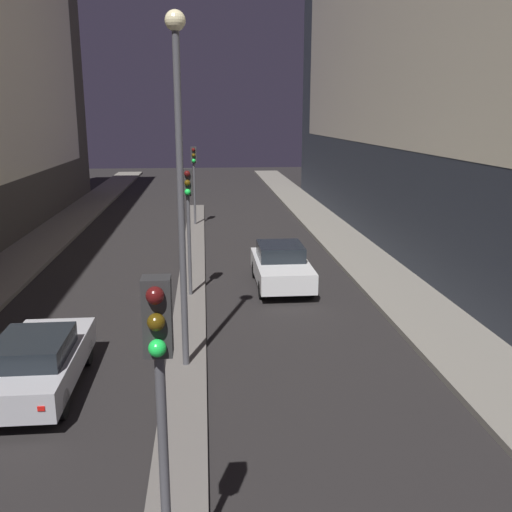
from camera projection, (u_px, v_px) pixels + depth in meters
median_strip at (192, 275)px, 22.31m from camera, size 1.01×35.14×0.12m
traffic_light_near at (160, 375)px, 6.44m from camera, size 0.32×0.42×4.34m
traffic_light_mid at (188, 203)px, 18.97m from camera, size 0.32×0.42×4.34m
traffic_light_far at (194, 168)px, 31.68m from camera, size 0.32×0.42×4.34m
street_lamp at (179, 151)px, 12.98m from camera, size 0.46×0.46×8.26m
car_left_lane at (38, 362)px, 12.92m from camera, size 1.78×4.31×1.42m
car_right_lane at (281, 266)px, 20.93m from camera, size 1.90×4.28×1.54m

